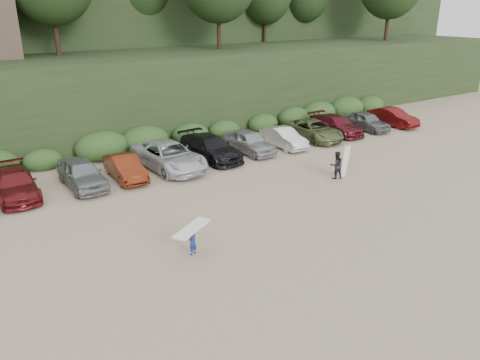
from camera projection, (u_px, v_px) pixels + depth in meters
ground at (307, 215)px, 22.58m from camera, size 120.00×120.00×0.00m
parked_cars at (182, 155)px, 29.27m from camera, size 39.37×6.12×1.65m
child_surfer at (192, 236)px, 18.78m from camera, size 2.03×1.50×1.21m
adult_surfer at (337, 165)px, 27.16m from camera, size 1.29×0.80×1.94m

